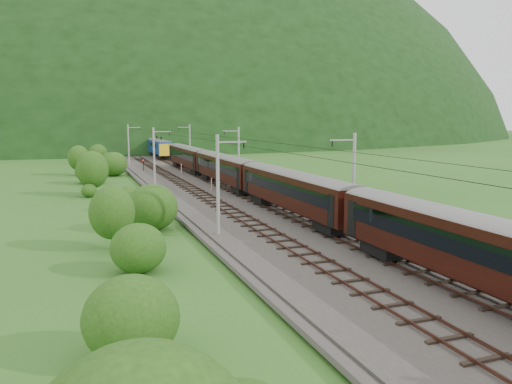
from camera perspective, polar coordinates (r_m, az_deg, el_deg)
name	(u,v)px	position (r m, az deg, el deg)	size (l,w,h in m)	color
ground	(289,232)	(42.57, 3.75, -4.57)	(600.00, 600.00, 0.00)	#2A591B
railbed	(249,210)	(51.63, -0.78, -2.07)	(14.00, 220.00, 0.30)	#38332D
track_left	(227,209)	(50.85, -3.33, -1.99)	(2.40, 220.00, 0.27)	#563125
track_right	(271,206)	(52.43, 1.69, -1.66)	(2.40, 220.00, 0.27)	#563125
catenary_left	(155,155)	(70.85, -11.51, 4.18)	(2.54, 192.28, 8.00)	gray
catenary_right	(238,153)	(73.73, -2.05, 4.51)	(2.54, 192.28, 8.00)	gray
overhead_wires	(249,143)	(50.82, -0.80, 5.66)	(4.83, 198.00, 0.03)	black
mountain_main	(102,135)	(298.46, -17.21, 6.25)	(504.00, 360.00, 244.00)	black
train	(254,172)	(56.68, -0.22, 2.25)	(2.90, 139.07, 5.04)	black
hazard_post_near	(212,184)	(65.16, -5.10, 0.94)	(0.17, 0.17, 1.57)	red
hazard_post_far	(181,169)	(84.77, -8.52, 2.66)	(0.18, 0.18, 1.71)	red
signal	(143,164)	(91.18, -12.74, 3.12)	(0.21, 0.21, 1.92)	black
vegetation_left	(112,190)	(53.54, -16.19, 0.21)	(10.21, 145.15, 6.22)	#224713
vegetation_right	(408,210)	(48.64, 17.02, -1.95)	(5.77, 99.94, 2.43)	#224713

